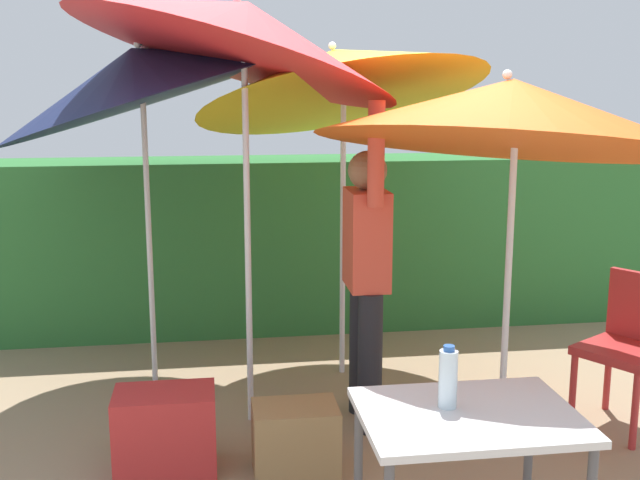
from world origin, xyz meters
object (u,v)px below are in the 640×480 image
(umbrella_rainbow, at_px, (141,75))
(person_vendor, at_px, (366,267))
(umbrella_navy, at_px, (511,113))
(folding_table, at_px, (468,437))
(umbrella_orange, at_px, (241,31))
(chair_plastic, at_px, (631,341))
(umbrella_yellow, at_px, (338,75))
(bottle_water, at_px, (448,378))
(crate_cardboard, at_px, (295,440))
(cooler_box, at_px, (166,432))

(umbrella_rainbow, relative_size, person_vendor, 1.32)
(umbrella_navy, height_order, folding_table, umbrella_navy)
(umbrella_orange, distance_m, person_vendor, 1.48)
(umbrella_orange, relative_size, folding_table, 3.43)
(umbrella_orange, distance_m, chair_plastic, 2.82)
(folding_table, bearing_deg, umbrella_rainbow, 118.71)
(umbrella_yellow, xyz_separation_m, person_vendor, (0.04, -0.78, -1.08))
(umbrella_navy, bearing_deg, umbrella_yellow, 119.07)
(umbrella_orange, distance_m, umbrella_yellow, 0.92)
(person_vendor, bearing_deg, folding_table, -88.49)
(bottle_water, bearing_deg, chair_plastic, 41.09)
(umbrella_yellow, bearing_deg, umbrella_navy, -60.93)
(umbrella_yellow, xyz_separation_m, bottle_water, (0.02, -2.38, -1.13))
(person_vendor, relative_size, chair_plastic, 2.11)
(umbrella_rainbow, distance_m, bottle_water, 2.88)
(crate_cardboard, height_order, folding_table, folding_table)
(umbrella_navy, relative_size, chair_plastic, 2.48)
(chair_plastic, relative_size, folding_table, 1.11)
(person_vendor, relative_size, cooler_box, 3.68)
(cooler_box, height_order, crate_cardboard, cooler_box)
(umbrella_rainbow, height_order, person_vendor, umbrella_rainbow)
(umbrella_navy, relative_size, bottle_water, 9.19)
(chair_plastic, relative_size, crate_cardboard, 2.06)
(folding_table, bearing_deg, person_vendor, 91.51)
(umbrella_yellow, relative_size, chair_plastic, 2.85)
(chair_plastic, height_order, crate_cardboard, chair_plastic)
(umbrella_orange, distance_m, folding_table, 2.51)
(person_vendor, xyz_separation_m, chair_plastic, (1.50, -0.27, -0.42))
(umbrella_navy, distance_m, bottle_water, 1.63)
(chair_plastic, xyz_separation_m, cooler_box, (-2.63, -0.18, -0.29))
(umbrella_rainbow, relative_size, umbrella_orange, 0.90)
(umbrella_orange, relative_size, person_vendor, 1.46)
(bottle_water, bearing_deg, umbrella_navy, 60.21)
(umbrella_rainbow, bearing_deg, bottle_water, -61.91)
(cooler_box, height_order, bottle_water, bottle_water)
(umbrella_orange, bearing_deg, chair_plastic, -11.28)
(umbrella_navy, bearing_deg, umbrella_rainbow, 148.30)
(person_vendor, relative_size, crate_cardboard, 4.35)
(bottle_water, bearing_deg, crate_cardboard, 113.81)
(umbrella_rainbow, xyz_separation_m, person_vendor, (1.27, -0.74, -1.08))
(chair_plastic, bearing_deg, cooler_box, -176.05)
(umbrella_orange, bearing_deg, bottle_water, -69.47)
(umbrella_navy, height_order, crate_cardboard, umbrella_navy)
(umbrella_orange, bearing_deg, crate_cardboard, -74.37)
(umbrella_rainbow, distance_m, chair_plastic, 3.31)
(cooler_box, distance_m, bottle_water, 1.73)
(umbrella_navy, bearing_deg, bottle_water, -119.79)
(umbrella_rainbow, xyz_separation_m, folding_table, (1.31, -2.40, -1.34))
(umbrella_rainbow, xyz_separation_m, cooler_box, (0.14, -1.20, -1.80))
(umbrella_yellow, bearing_deg, folding_table, -88.12)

